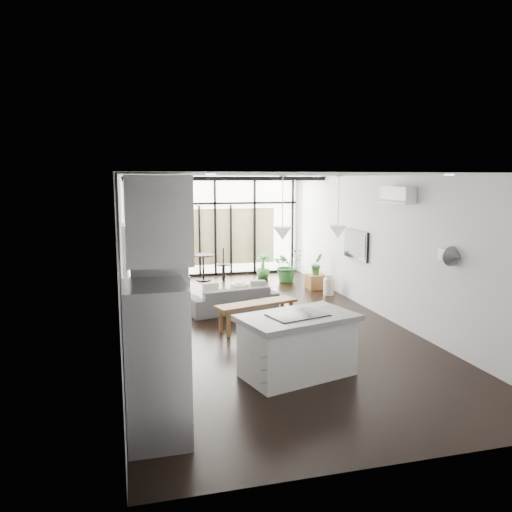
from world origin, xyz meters
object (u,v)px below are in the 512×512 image
island (297,345)px  milk_can (329,285)px  console_bench (257,316)px  tv (356,245)px  fridge (157,363)px  sofa (233,295)px  pouf (240,291)px

island → milk_can: island is taller
console_bench → milk_can: bearing=26.6°
island → tv: (2.63, 3.65, 0.86)m
island → console_bench: island is taller
fridge → milk_can: bearing=52.7°
sofa → fridge: bearing=59.2°
island → sofa: island is taller
pouf → milk_can: (2.14, -0.14, 0.07)m
milk_can → tv: size_ratio=0.45×
console_bench → pouf: 2.36m
island → sofa: (-0.17, 3.56, -0.08)m
console_bench → milk_can: console_bench is taller
sofa → pouf: bearing=-120.3°
milk_can → tv: tv is taller
sofa → console_bench: size_ratio=1.18×
sofa → console_bench: (0.18, -1.30, -0.11)m
island → tv: size_ratio=1.45×
island → console_bench: 2.27m
console_bench → fridge: bearing=-136.3°
sofa → milk_can: bearing=-170.4°
console_bench → sofa: bearing=81.2°
sofa → tv: (2.80, 0.09, 0.94)m
island → pouf: island is taller
island → console_bench: bearing=74.3°
console_bench → tv: tv is taller
fridge → milk_can: size_ratio=3.40×
fridge → sofa: fridge is taller
milk_can → console_bench: bearing=-136.9°
fridge → console_bench: size_ratio=1.07×
island → tv: tv is taller
pouf → tv: tv is taller
pouf → sofa: bearing=-110.2°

